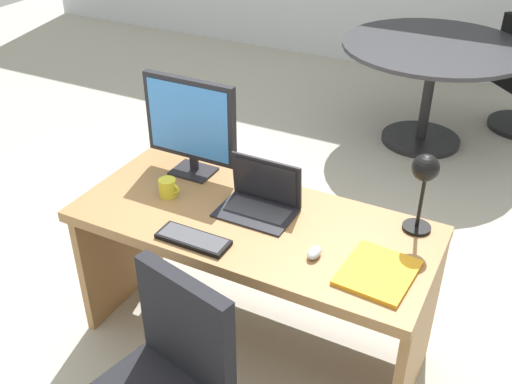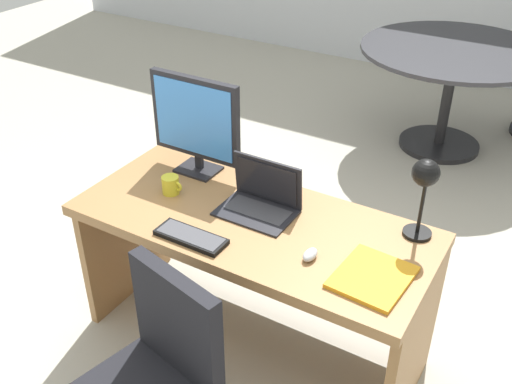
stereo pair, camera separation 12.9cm
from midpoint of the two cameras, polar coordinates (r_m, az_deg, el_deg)
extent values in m
plane|color=#B7B2A3|center=(4.14, 11.36, -0.85)|extent=(12.00, 12.00, 0.00)
cube|color=#9E7042|center=(2.59, 1.03, -3.09)|extent=(1.58, 0.69, 0.05)
cube|color=#9E7042|center=(3.19, -11.14, -4.38)|extent=(0.04, 0.61, 0.69)
cube|color=#9E7042|center=(2.64, 16.10, -14.55)|extent=(0.04, 0.61, 0.69)
cube|color=#9E7042|center=(2.98, 3.48, -5.88)|extent=(1.39, 0.02, 0.48)
cube|color=black|center=(2.94, -4.28, 2.16)|extent=(0.20, 0.16, 0.01)
cube|color=black|center=(2.93, -4.20, 2.98)|extent=(0.04, 0.02, 0.07)
cube|color=black|center=(2.81, -4.50, 7.10)|extent=(0.47, 0.04, 0.40)
cube|color=#3F8CEA|center=(2.80, -4.74, 6.95)|extent=(0.43, 0.00, 0.35)
cube|color=black|center=(2.61, 1.40, -2.02)|extent=(0.33, 0.23, 0.01)
cube|color=#38383D|center=(2.62, 1.59, -1.74)|extent=(0.28, 0.13, 0.00)
cube|color=black|center=(2.63, 2.55, 1.09)|extent=(0.33, 0.03, 0.22)
cube|color=black|center=(2.62, 2.44, 0.99)|extent=(0.29, 0.02, 0.18)
cube|color=black|center=(2.46, -4.75, -4.34)|extent=(0.31, 0.11, 0.02)
cube|color=#47474C|center=(2.46, -4.77, -4.13)|extent=(0.28, 0.10, 0.00)
ellipsoid|color=#B7BABF|center=(2.36, 6.77, -6.00)|extent=(0.05, 0.09, 0.04)
cylinder|color=black|center=(2.59, 16.53, -3.80)|extent=(0.12, 0.12, 0.01)
cylinder|color=black|center=(2.52, 17.00, -1.28)|extent=(0.02, 0.02, 0.26)
sphere|color=black|center=(2.40, 17.42, 1.74)|extent=(0.11, 0.11, 0.11)
cube|color=orange|center=(2.31, 12.67, -7.97)|extent=(0.28, 0.32, 0.02)
cylinder|color=yellow|center=(2.76, -6.86, 0.66)|extent=(0.08, 0.08, 0.08)
torus|color=yellow|center=(2.73, -6.20, 0.51)|extent=(0.05, 0.01, 0.05)
cube|color=black|center=(2.24, -5.89, -12.33)|extent=(0.44, 0.16, 0.44)
cylinder|color=black|center=(4.98, 17.78, 4.39)|extent=(0.62, 0.62, 0.04)
cylinder|color=black|center=(4.82, 18.53, 8.45)|extent=(0.08, 0.08, 0.73)
cylinder|color=#2D2D33|center=(4.69, 19.34, 12.71)|extent=(1.37, 1.37, 0.03)
camera|label=1|loc=(0.06, -88.55, 0.91)|focal=41.82mm
camera|label=2|loc=(0.06, 91.45, -0.91)|focal=41.82mm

